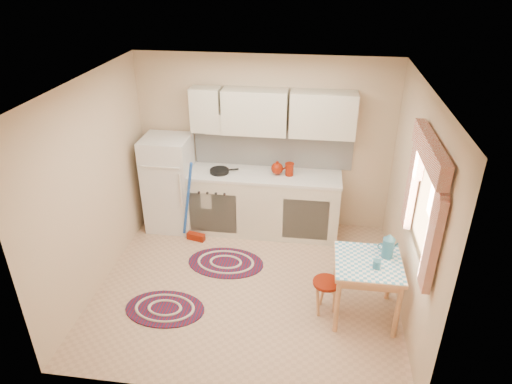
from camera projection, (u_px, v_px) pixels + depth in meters
room_shell at (263, 160)px, 5.10m from camera, size 3.64×3.60×2.52m
fridge at (169, 183)px, 6.59m from camera, size 0.65×0.60×1.40m
broom at (194, 203)px, 6.27m from camera, size 0.30×0.18×1.20m
base_cabinets at (260, 203)px, 6.59m from camera, size 2.25×0.60×0.88m
countertop at (260, 175)px, 6.38m from camera, size 2.27×0.62×0.04m
frying_pan at (219, 171)px, 6.38m from camera, size 0.34×0.34×0.05m
red_kettle at (277, 168)px, 6.30m from camera, size 0.22×0.21×0.19m
red_canister at (289, 170)px, 6.28m from camera, size 0.12×0.12×0.16m
table at (365, 289)px, 5.04m from camera, size 0.72×0.72×0.72m
stool at (325, 296)px, 5.15m from camera, size 0.36×0.36×0.42m
coffee_pot at (388, 245)px, 4.88m from camera, size 0.17×0.15×0.31m
mug at (377, 265)px, 4.75m from camera, size 0.10×0.10×0.10m
rug_center at (226, 263)px, 6.05m from camera, size 1.03×0.70×0.02m
rug_left at (165, 309)px, 5.27m from camera, size 0.93×0.63×0.02m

